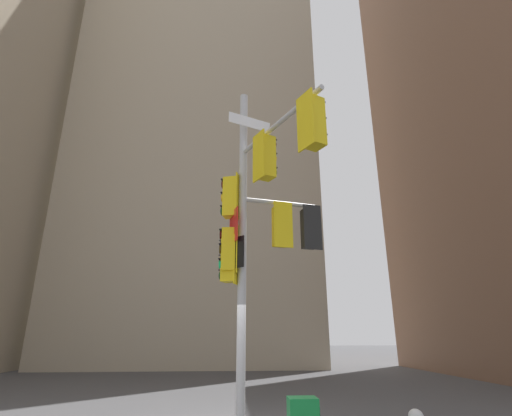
{
  "coord_description": "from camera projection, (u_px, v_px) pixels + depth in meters",
  "views": [
    {
      "loc": [
        -0.31,
        -8.74,
        1.88
      ],
      "look_at": [
        0.31,
        -0.19,
        4.72
      ],
      "focal_mm": 26.74,
      "sensor_mm": 36.0,
      "label": 1
    }
  ],
  "objects": [
    {
      "name": "building_mid_block",
      "position": [
        203.0,
        143.0,
        33.56
      ],
      "size": [
        16.41,
        16.41,
        35.76
      ],
      "primitive_type": "cube",
      "color": "tan",
      "rests_on": "ground"
    },
    {
      "name": "signal_pole_assembly",
      "position": [
        259.0,
        217.0,
        8.85
      ],
      "size": [
        2.53,
        3.51,
        7.94
      ],
      "color": "#B2B2B5",
      "rests_on": "ground"
    }
  ]
}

